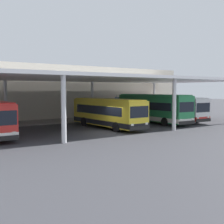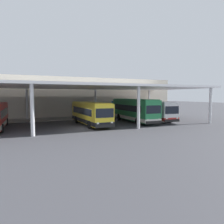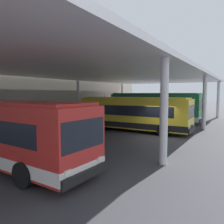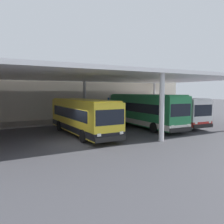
% 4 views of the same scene
% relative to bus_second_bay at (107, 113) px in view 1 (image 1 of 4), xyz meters
% --- Properties ---
extents(ground_plane, '(200.00, 200.00, 0.00)m').
position_rel_bus_second_bay_xyz_m(ground_plane, '(-1.70, -3.00, -1.66)').
color(ground_plane, '#3D3D42').
extents(platform_kerb, '(42.00, 4.50, 0.18)m').
position_rel_bus_second_bay_xyz_m(platform_kerb, '(-1.70, 8.75, -1.57)').
color(platform_kerb, gray).
rests_on(platform_kerb, ground).
extents(station_building_facade, '(48.00, 1.60, 7.62)m').
position_rel_bus_second_bay_xyz_m(station_building_facade, '(-1.70, 12.00, 2.16)').
color(station_building_facade, beige).
rests_on(station_building_facade, ground).
extents(canopy_shelter, '(40.00, 17.00, 5.55)m').
position_rel_bus_second_bay_xyz_m(canopy_shelter, '(-1.70, 2.50, 3.66)').
color(canopy_shelter, silver).
rests_on(canopy_shelter, ground).
extents(bus_second_bay, '(2.86, 10.57, 3.17)m').
position_rel_bus_second_bay_xyz_m(bus_second_bay, '(0.00, 0.00, 0.00)').
color(bus_second_bay, yellow).
rests_on(bus_second_bay, ground).
extents(bus_middle_bay, '(3.00, 11.41, 3.57)m').
position_rel_bus_second_bay_xyz_m(bus_middle_bay, '(7.45, 0.81, 0.19)').
color(bus_middle_bay, '#28844C').
rests_on(bus_middle_bay, ground).
extents(bus_far_bay, '(3.19, 10.67, 3.17)m').
position_rel_bus_second_bay_xyz_m(bus_far_bay, '(11.06, 0.91, 0.00)').
color(bus_far_bay, white).
rests_on(bus_far_bay, ground).
extents(bench_waiting, '(1.80, 0.45, 0.92)m').
position_rel_bus_second_bay_xyz_m(bench_waiting, '(9.63, 8.82, -0.99)').
color(bench_waiting, '#4C515B').
rests_on(bench_waiting, platform_kerb).
extents(trash_bin, '(0.52, 0.52, 0.98)m').
position_rel_bus_second_bay_xyz_m(trash_bin, '(5.99, 8.58, -0.98)').
color(trash_bin, '#236638').
rests_on(trash_bin, platform_kerb).
extents(banner_sign, '(0.70, 0.12, 3.20)m').
position_rel_bus_second_bay_xyz_m(banner_sign, '(7.09, 7.94, 0.32)').
color(banner_sign, '#B2B2B7').
rests_on(banner_sign, platform_kerb).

